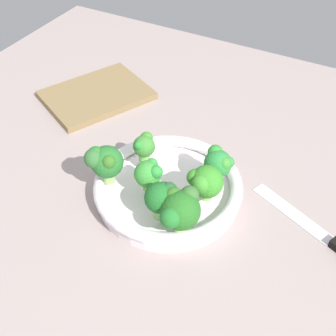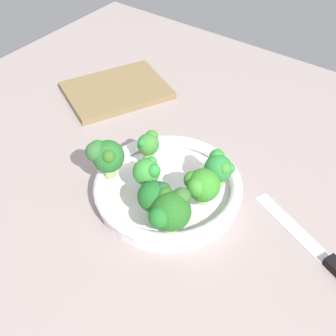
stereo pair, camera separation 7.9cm
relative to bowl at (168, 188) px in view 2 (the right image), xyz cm
name	(u,v)px [view 2 (the right image)]	position (x,y,z in cm)	size (l,w,h in cm)	color
ground_plane	(148,207)	(-3.52, 2.08, -3.36)	(130.00, 130.00, 2.50)	gray
bowl	(168,188)	(0.00, 0.00, 0.00)	(27.36, 27.36, 4.13)	white
broccoli_floret_0	(148,172)	(-3.33, 1.95, 5.61)	(4.87, 5.29, 5.97)	#7CBD50
broccoli_floret_1	(201,185)	(-0.73, -7.45, 5.71)	(6.22, 6.32, 6.49)	#9ED072
broccoli_floret_2	(149,144)	(2.79, 6.45, 5.55)	(4.91, 4.13, 5.64)	#7BBF5B
broccoli_floret_3	(219,168)	(4.72, -7.56, 5.67)	(5.18, 5.29, 6.19)	#8CCE61
broccoli_floret_4	(106,155)	(-5.56, 9.52, 6.97)	(6.11, 6.19, 7.71)	#A0D76D
broccoli_floret_5	(155,196)	(-7.70, -2.94, 6.13)	(5.30, 5.23, 6.83)	#8CC968
broccoli_floret_6	(170,210)	(-8.59, -6.73, 6.08)	(8.02, 6.48, 7.09)	#98C968
knife	(327,259)	(3.43, -29.61, -1.56)	(12.63, 25.41, 1.50)	silver
cutting_board	(116,90)	(20.41, 30.44, -1.31)	(23.57, 17.60, 1.60)	olive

